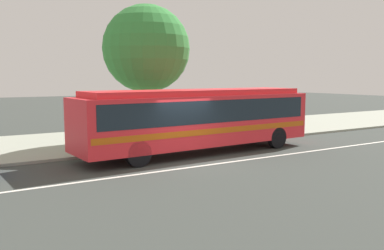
{
  "coord_description": "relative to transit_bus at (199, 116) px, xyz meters",
  "views": [
    {
      "loc": [
        -8.38,
        -13.81,
        3.37
      ],
      "look_at": [
        1.01,
        1.36,
        1.3
      ],
      "focal_mm": 38.9,
      "sensor_mm": 36.0,
      "label": 1
    }
  ],
  "objects": [
    {
      "name": "sidewalk_slab",
      "position": [
        -1.5,
        5.35,
        -1.58
      ],
      "size": [
        60.0,
        8.0,
        0.12
      ],
      "primitive_type": "cube",
      "color": "#999E8D",
      "rests_on": "ground_plane"
    },
    {
      "name": "pedestrian_waiting_near_sign",
      "position": [
        -0.24,
        3.46,
        -0.54
      ],
      "size": [
        0.44,
        0.44,
        1.67
      ],
      "color": "#796361",
      "rests_on": "sidewalk_slab"
    },
    {
      "name": "street_tree_near_stop",
      "position": [
        -0.75,
        3.7,
        3.12
      ],
      "size": [
        4.35,
        4.35,
        6.83
      ],
      "color": "brown",
      "rests_on": "sidewalk_slab"
    },
    {
      "name": "bus_stop_sign",
      "position": [
        3.66,
        1.73,
        0.19
      ],
      "size": [
        0.14,
        0.44,
        2.68
      ],
      "color": "gray",
      "rests_on": "sidewalk_slab"
    },
    {
      "name": "lane_stripe_center",
      "position": [
        -1.5,
        -2.39,
        -1.64
      ],
      "size": [
        56.0,
        0.16,
        0.01
      ],
      "primitive_type": "cube",
      "color": "silver",
      "rests_on": "ground_plane"
    },
    {
      "name": "ground_plane",
      "position": [
        -1.5,
        -1.59,
        -1.64
      ],
      "size": [
        120.0,
        120.0,
        0.0
      ],
      "primitive_type": "plane",
      "color": "#373C38"
    },
    {
      "name": "transit_bus",
      "position": [
        0.0,
        0.0,
        0.0
      ],
      "size": [
        11.23,
        3.06,
        2.81
      ],
      "color": "red",
      "rests_on": "ground_plane"
    }
  ]
}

